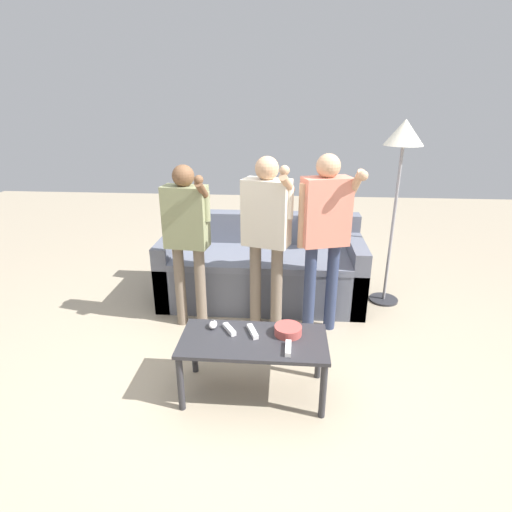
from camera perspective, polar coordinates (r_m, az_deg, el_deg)
The scene contains 12 objects.
ground_plane at distance 3.07m, azimuth -1.18°, elevation -16.70°, with size 12.00×12.00×0.00m, color tan.
couch at distance 4.04m, azimuth 0.82°, elevation -1.91°, with size 1.94×0.84×0.81m.
coffee_table at distance 2.73m, azimuth -0.36°, elevation -12.69°, with size 0.97×0.46×0.42m.
snack_bowl at distance 2.74m, azimuth 4.55°, elevation -10.40°, with size 0.18×0.18×0.06m, color #B24C47.
game_remote_nunchuk at distance 2.82m, azimuth -6.09°, elevation -9.59°, with size 0.06×0.09×0.05m.
floor_lamp at distance 3.87m, azimuth 20.00°, elevation 14.27°, with size 0.34×0.34×1.73m.
player_left at distance 3.37m, azimuth -9.77°, elevation 3.73°, with size 0.42×0.32×1.42m.
player_center at distance 3.25m, azimuth 1.47°, elevation 4.23°, with size 0.43×0.40×1.49m.
player_right at distance 3.27m, azimuth 9.68°, elevation 4.28°, with size 0.49×0.33×1.51m.
game_remote_wand_near at distance 2.78m, azimuth -3.77°, elevation -10.27°, with size 0.11×0.14×0.03m.
game_remote_wand_far at distance 2.75m, azimuth -0.49°, elevation -10.60°, with size 0.09×0.16×0.03m.
game_remote_wand_spare at distance 2.59m, azimuth 4.56°, elevation -12.84°, with size 0.04×0.15×0.03m.
Camera 1 is at (0.25, -2.41, 1.88)m, focal length 28.35 mm.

